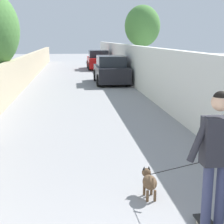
# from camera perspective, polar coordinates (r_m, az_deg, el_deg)

# --- Properties ---
(ground_plane) EXTENTS (80.00, 80.00, 0.00)m
(ground_plane) POSITION_cam_1_polar(r_m,az_deg,el_deg) (15.84, -5.31, 3.35)
(ground_plane) COLOR gray
(wall_left) EXTENTS (48.00, 0.30, 1.56)m
(wall_left) POSITION_cam_1_polar(r_m,az_deg,el_deg) (13.97, -17.32, 4.85)
(wall_left) COLOR tan
(wall_left) RESTS_ON ground
(fence_right) EXTENTS (48.00, 0.30, 2.12)m
(fence_right) POSITION_cam_1_polar(r_m,az_deg,el_deg) (14.11, 6.96, 6.55)
(fence_right) COLOR silver
(fence_right) RESTS_ON ground
(tree_right_mid) EXTENTS (2.16, 2.16, 4.46)m
(tree_right_mid) POSITION_cam_1_polar(r_m,az_deg,el_deg) (21.10, 5.19, 14.30)
(tree_right_mid) COLOR #473523
(tree_right_mid) RESTS_ON ground
(person_skateboarder) EXTENTS (0.23, 0.71, 1.80)m
(person_skateboarder) POSITION_cam_1_polar(r_m,az_deg,el_deg) (4.31, 17.45, -6.34)
(person_skateboarder) COLOR #333859
(person_skateboarder) RESTS_ON skateboard
(dog) EXTENTS (1.41, 0.68, 1.06)m
(dog) POSITION_cam_1_polar(r_m,az_deg,el_deg) (5.46, 6.39, -11.62)
(dog) COLOR brown
(dog) RESTS_ON ground
(car_near) EXTENTS (3.89, 1.80, 1.54)m
(car_near) POSITION_cam_1_polar(r_m,az_deg,el_deg) (18.96, -0.16, 7.08)
(car_near) COLOR black
(car_near) RESTS_ON ground
(car_far) EXTENTS (3.85, 1.80, 1.54)m
(car_far) POSITION_cam_1_polar(r_m,az_deg,el_deg) (27.83, -2.34, 8.79)
(car_far) COLOR #B71414
(car_far) RESTS_ON ground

